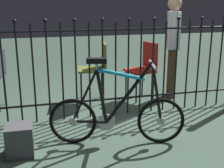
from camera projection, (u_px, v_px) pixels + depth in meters
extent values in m
plane|color=#435B4C|center=(120.00, 135.00, 3.33)|extent=(20.00, 20.00, 0.00)
cylinder|color=black|center=(4.00, 76.00, 3.47)|extent=(0.02, 0.02, 1.21)
cylinder|color=black|center=(19.00, 75.00, 3.51)|extent=(0.02, 0.02, 1.21)
sphere|color=black|center=(14.00, 21.00, 3.34)|extent=(0.05, 0.05, 0.05)
cylinder|color=black|center=(34.00, 75.00, 3.55)|extent=(0.02, 0.02, 1.21)
cylinder|color=black|center=(48.00, 74.00, 3.60)|extent=(0.02, 0.02, 1.21)
sphere|color=black|center=(45.00, 21.00, 3.43)|extent=(0.05, 0.05, 0.05)
cylinder|color=black|center=(62.00, 73.00, 3.64)|extent=(0.02, 0.02, 1.21)
cylinder|color=black|center=(76.00, 72.00, 3.68)|extent=(0.02, 0.02, 1.21)
sphere|color=black|center=(74.00, 20.00, 3.51)|extent=(0.05, 0.05, 0.05)
cylinder|color=black|center=(90.00, 71.00, 3.72)|extent=(0.02, 0.02, 1.21)
cylinder|color=black|center=(103.00, 70.00, 3.77)|extent=(0.02, 0.02, 1.21)
sphere|color=black|center=(102.00, 20.00, 3.60)|extent=(0.05, 0.05, 0.05)
cylinder|color=black|center=(116.00, 70.00, 3.81)|extent=(0.02, 0.02, 1.21)
cylinder|color=black|center=(128.00, 69.00, 3.85)|extent=(0.02, 0.02, 1.21)
sphere|color=black|center=(129.00, 19.00, 3.68)|extent=(0.05, 0.05, 0.05)
cylinder|color=black|center=(141.00, 68.00, 3.90)|extent=(0.02, 0.02, 1.21)
cylinder|color=black|center=(153.00, 68.00, 3.94)|extent=(0.02, 0.02, 1.21)
sphere|color=black|center=(154.00, 19.00, 3.77)|extent=(0.05, 0.05, 0.05)
cylinder|color=black|center=(164.00, 67.00, 3.98)|extent=(0.02, 0.02, 1.21)
cylinder|color=black|center=(176.00, 66.00, 4.02)|extent=(0.02, 0.02, 1.21)
sphere|color=black|center=(179.00, 18.00, 3.86)|extent=(0.05, 0.05, 0.05)
cylinder|color=black|center=(187.00, 65.00, 4.07)|extent=(0.02, 0.02, 1.21)
cylinder|color=black|center=(198.00, 65.00, 4.11)|extent=(0.02, 0.02, 1.21)
sphere|color=black|center=(202.00, 18.00, 3.94)|extent=(0.05, 0.05, 0.05)
cylinder|color=black|center=(209.00, 64.00, 4.15)|extent=(0.02, 0.02, 1.21)
cylinder|color=black|center=(220.00, 64.00, 4.19)|extent=(0.02, 0.02, 1.21)
sphere|color=black|center=(224.00, 18.00, 4.03)|extent=(0.05, 0.05, 0.05)
cylinder|color=black|center=(106.00, 99.00, 3.88)|extent=(4.16, 0.03, 0.03)
cylinder|color=black|center=(106.00, 30.00, 3.64)|extent=(4.16, 0.03, 0.03)
torus|color=black|center=(73.00, 121.00, 3.09)|extent=(0.49, 0.16, 0.49)
cylinder|color=silver|center=(73.00, 121.00, 3.09)|extent=(0.09, 0.05, 0.08)
torus|color=black|center=(161.00, 121.00, 3.10)|extent=(0.49, 0.16, 0.49)
cylinder|color=silver|center=(161.00, 121.00, 3.10)|extent=(0.09, 0.05, 0.08)
cylinder|color=black|center=(129.00, 93.00, 3.02)|extent=(0.48, 0.16, 0.65)
cylinder|color=#19A5D8|center=(121.00, 74.00, 2.96)|extent=(0.48, 0.16, 0.14)
cylinder|color=black|center=(102.00, 97.00, 3.02)|extent=(0.13, 0.07, 0.57)
cylinder|color=black|center=(90.00, 122.00, 3.10)|extent=(0.35, 0.12, 0.04)
cylinder|color=black|center=(85.00, 96.00, 3.02)|extent=(0.28, 0.09, 0.56)
cylinder|color=black|center=(157.00, 93.00, 3.02)|extent=(0.14, 0.06, 0.63)
cylinder|color=silver|center=(152.00, 64.00, 2.94)|extent=(0.03, 0.03, 0.02)
cylinder|color=silver|center=(152.00, 65.00, 2.94)|extent=(0.13, 0.39, 0.03)
cylinder|color=silver|center=(97.00, 66.00, 2.94)|extent=(0.03, 0.03, 0.07)
cube|color=black|center=(97.00, 61.00, 2.92)|extent=(0.22, 0.14, 0.05)
cylinder|color=silver|center=(106.00, 122.00, 3.10)|extent=(0.18, 0.06, 0.18)
cylinder|color=black|center=(5.00, 90.00, 4.29)|extent=(0.02, 0.02, 0.45)
cube|color=#2D2D33|center=(1.00, 63.00, 4.03)|extent=(0.10, 0.39, 0.32)
cylinder|color=black|center=(136.00, 89.00, 4.36)|extent=(0.02, 0.02, 0.43)
cylinder|color=black|center=(126.00, 84.00, 4.61)|extent=(0.02, 0.02, 0.43)
cylinder|color=black|center=(153.00, 86.00, 4.49)|extent=(0.02, 0.02, 0.43)
cylinder|color=black|center=(142.00, 82.00, 4.75)|extent=(0.02, 0.02, 0.43)
cube|color=#A51E19|center=(140.00, 71.00, 4.49)|extent=(0.45, 0.45, 0.03)
cube|color=#A51E19|center=(150.00, 55.00, 4.51)|extent=(0.11, 0.35, 0.39)
cylinder|color=black|center=(81.00, 89.00, 4.29)|extent=(0.02, 0.02, 0.47)
cylinder|color=black|center=(81.00, 83.00, 4.60)|extent=(0.02, 0.02, 0.47)
cylinder|color=black|center=(103.00, 88.00, 4.32)|extent=(0.02, 0.02, 0.47)
cylinder|color=black|center=(102.00, 82.00, 4.63)|extent=(0.02, 0.02, 0.47)
cube|color=olive|center=(92.00, 69.00, 4.39)|extent=(0.46, 0.46, 0.03)
cube|color=olive|center=(104.00, 55.00, 4.36)|extent=(0.09, 0.38, 0.36)
cylinder|color=#4C3823|center=(171.00, 74.00, 4.53)|extent=(0.11, 0.11, 0.77)
cylinder|color=#4C3823|center=(171.00, 72.00, 4.69)|extent=(0.11, 0.11, 0.77)
cube|color=silver|center=(173.00, 30.00, 4.44)|extent=(0.28, 0.34, 0.54)
cylinder|color=silver|center=(175.00, 30.00, 4.24)|extent=(0.08, 0.08, 0.51)
cylinder|color=silver|center=(172.00, 27.00, 4.62)|extent=(0.08, 0.08, 0.51)
sphere|color=tan|center=(175.00, 4.00, 4.33)|extent=(0.21, 0.21, 0.21)
cube|color=#4C4C51|center=(20.00, 140.00, 2.88)|extent=(0.26, 0.26, 0.31)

